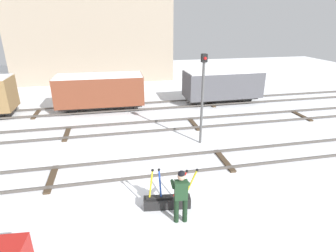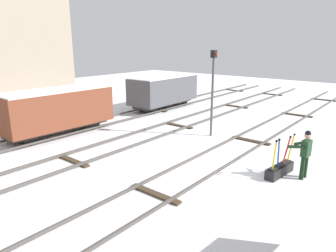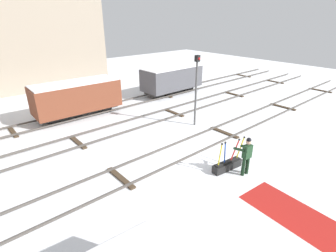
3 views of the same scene
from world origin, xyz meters
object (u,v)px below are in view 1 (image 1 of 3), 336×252
object	(u,v)px
freight_car_mid_siding	(100,90)
freight_car_back_track	(222,85)
switch_lever_frame	(167,200)
rail_worker	(181,193)
signal_post	(203,92)

from	to	relation	value
freight_car_mid_siding	freight_car_back_track	size ratio (longest dim) A/B	1.04
switch_lever_frame	rail_worker	bearing A→B (deg)	-63.40
rail_worker	freight_car_back_track	world-z (taller)	freight_car_back_track
signal_post	freight_car_mid_siding	distance (m)	8.01
signal_post	switch_lever_frame	bearing A→B (deg)	-120.07
switch_lever_frame	freight_car_back_track	world-z (taller)	freight_car_back_track
rail_worker	freight_car_back_track	xyz separation A→B (m)	(6.00, 11.47, 0.35)
freight_car_mid_siding	freight_car_back_track	xyz separation A→B (m)	(8.50, 0.00, -0.02)
switch_lever_frame	freight_car_mid_siding	distance (m)	11.05
switch_lever_frame	freight_car_mid_siding	size ratio (longest dim) A/B	0.31
signal_post	freight_car_back_track	world-z (taller)	signal_post
freight_car_mid_siding	switch_lever_frame	bearing A→B (deg)	-76.92
rail_worker	signal_post	xyz separation A→B (m)	(2.35, 5.22, 1.61)
rail_worker	signal_post	distance (m)	5.95
freight_car_back_track	freight_car_mid_siding	bearing A→B (deg)	179.19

